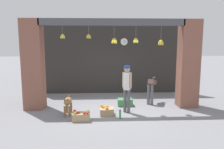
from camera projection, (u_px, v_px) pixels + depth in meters
ground_plane at (113, 109)px, 7.94m from camera, size 60.00×60.00×0.00m
shop_back_wall at (110, 59)px, 10.34m from camera, size 6.99×0.12×3.24m
shop_pillar_left at (33, 65)px, 7.87m from camera, size 0.70×0.60×3.24m
shop_pillar_right at (188, 64)px, 8.13m from camera, size 0.70×0.60×3.24m
storefront_awning at (113, 23)px, 7.60m from camera, size 5.09×0.26×0.93m
dog at (68, 102)px, 7.26m from camera, size 0.25×0.89×0.65m
shopkeeper at (127, 85)px, 7.49m from camera, size 0.31×0.31×1.64m
worker_stooping at (152, 87)px, 8.65m from camera, size 0.50×0.75×1.02m
fruit_crate_oranges at (107, 111)px, 7.35m from camera, size 0.45×0.42×0.31m
fruit_crate_apples at (81, 116)px, 6.80m from camera, size 0.53×0.35×0.32m
produce_box_green at (125, 102)px, 8.43m from camera, size 0.56×0.39×0.26m
water_bottle at (120, 115)px, 6.97m from camera, size 0.07×0.07×0.30m
wall_clock at (124, 42)px, 10.18m from camera, size 0.35×0.03×0.35m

